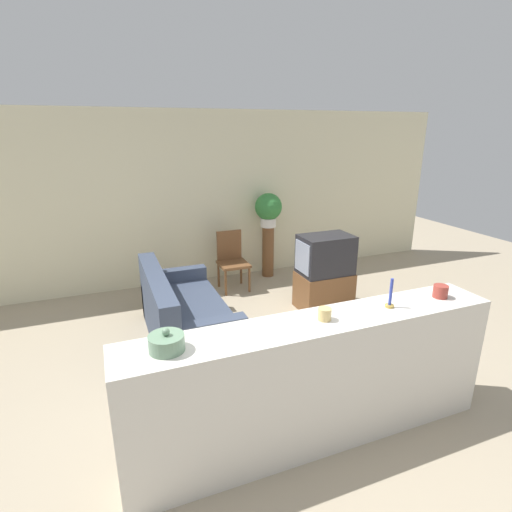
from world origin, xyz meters
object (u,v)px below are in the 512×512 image
(wooden_chair, at_px, (232,258))
(decorative_bowl, at_px, (167,343))
(potted_plant, at_px, (268,208))
(couch, at_px, (184,317))
(television, at_px, (325,255))

(wooden_chair, bearing_deg, decorative_bowl, -114.62)
(potted_plant, relative_size, decorative_bowl, 2.40)
(couch, bearing_deg, potted_plant, 43.14)
(potted_plant, distance_m, decorative_bowl, 4.26)
(wooden_chair, bearing_deg, couch, -127.10)
(television, height_order, decorative_bowl, decorative_bowl)
(television, xyz_separation_m, wooden_chair, (-0.96, 1.17, -0.29))
(television, bearing_deg, decorative_bowl, -139.08)
(television, relative_size, potted_plant, 1.29)
(couch, relative_size, potted_plant, 3.19)
(television, relative_size, decorative_bowl, 3.10)
(potted_plant, height_order, decorative_bowl, potted_plant)
(couch, height_order, wooden_chair, wooden_chair)
(television, bearing_deg, wooden_chair, 129.17)
(couch, distance_m, television, 2.07)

